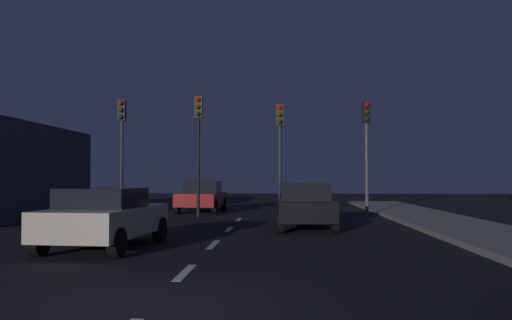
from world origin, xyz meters
TOP-DOWN VIEW (x-y plane):
  - ground_plane at (0.00, 7.00)m, footprint 80.00×80.00m
  - sidewalk_curb_right at (7.50, 7.00)m, footprint 3.00×40.00m
  - lane_stripe_second at (0.00, 2.60)m, footprint 0.16×1.60m
  - lane_stripe_third at (0.00, 6.40)m, footprint 0.16×1.60m
  - lane_stripe_fourth at (0.00, 10.20)m, footprint 0.16×1.60m
  - lane_stripe_fifth at (0.00, 14.00)m, footprint 0.16×1.60m
  - traffic_signal_far_left at (-5.09, 15.05)m, footprint 0.32×0.38m
  - traffic_signal_center_left at (-1.80, 15.05)m, footprint 0.32×0.38m
  - traffic_signal_center_right at (1.63, 15.05)m, footprint 0.32×0.38m
  - traffic_signal_far_right at (5.22, 15.05)m, footprint 0.32×0.38m
  - car_stopped_ahead at (2.43, 10.50)m, footprint 1.97×4.05m
  - car_adjacent_lane at (-2.47, 5.56)m, footprint 2.22×4.08m
  - car_oncoming_far at (-2.19, 18.47)m, footprint 2.09×3.91m

SIDE VIEW (x-z plane):
  - ground_plane at x=0.00m, z-range 0.00..0.00m
  - lane_stripe_second at x=0.00m, z-range 0.00..0.01m
  - lane_stripe_third at x=0.00m, z-range 0.00..0.01m
  - lane_stripe_fourth at x=0.00m, z-range 0.00..0.01m
  - lane_stripe_fifth at x=0.00m, z-range 0.00..0.01m
  - sidewalk_curb_right at x=7.50m, z-range 0.00..0.15m
  - car_adjacent_lane at x=-2.47m, z-range 0.03..1.46m
  - car_oncoming_far at x=-2.19m, z-range 0.01..1.50m
  - car_stopped_ahead at x=2.43m, z-range 0.01..1.51m
  - traffic_signal_center_right at x=1.63m, z-range 0.96..5.70m
  - traffic_signal_far_right at x=5.22m, z-range 0.97..5.80m
  - traffic_signal_far_left at x=-5.09m, z-range 1.00..5.97m
  - traffic_signal_center_left at x=-1.80m, z-range 1.01..6.10m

